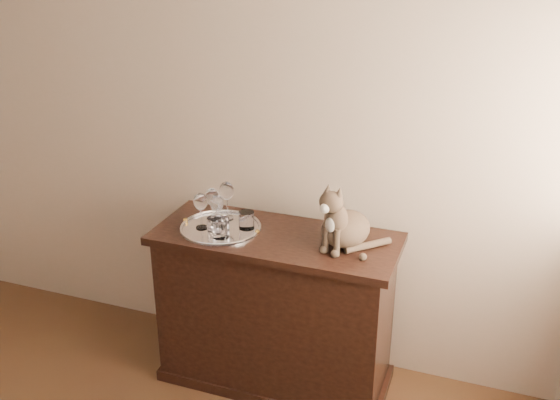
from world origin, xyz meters
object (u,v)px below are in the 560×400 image
(tray, at_px, (221,228))
(tumbler_b, at_px, (215,226))
(wine_glass_d, at_px, (217,212))
(wine_glass_c, at_px, (201,211))
(wine_glass_a, at_px, (212,206))
(cat, at_px, (346,212))
(wine_glass_b, at_px, (227,200))
(tumbler_a, at_px, (221,228))
(sideboard, at_px, (276,310))
(tumbler_c, at_px, (247,220))

(tray, distance_m, tumbler_b, 0.09)
(tray, xyz_separation_m, wine_glass_d, (-0.01, -0.00, 0.09))
(wine_glass_c, bearing_deg, tumbler_b, -23.88)
(wine_glass_a, relative_size, cat, 0.56)
(cat, bearing_deg, tumbler_b, -149.31)
(wine_glass_b, relative_size, tumbler_a, 2.11)
(wine_glass_d, bearing_deg, tray, 20.27)
(cat, bearing_deg, tray, -155.85)
(wine_glass_d, height_order, tumbler_a, wine_glass_d)
(tray, height_order, wine_glass_c, wine_glass_c)
(wine_glass_a, xyz_separation_m, cat, (0.68, 0.01, 0.07))
(tray, distance_m, wine_glass_a, 0.12)
(wine_glass_c, distance_m, tumbler_a, 0.15)
(sideboard, xyz_separation_m, tray, (-0.28, -0.03, 0.43))
(sideboard, relative_size, wine_glass_d, 6.92)
(sideboard, relative_size, tumbler_c, 13.77)
(tray, distance_m, wine_glass_b, 0.16)
(wine_glass_b, bearing_deg, tumbler_a, -73.60)
(tumbler_c, bearing_deg, wine_glass_b, 151.10)
(tumbler_b, height_order, cat, cat)
(sideboard, distance_m, wine_glass_d, 0.60)
(tray, relative_size, tumbler_a, 4.27)
(wine_glass_b, relative_size, tumbler_b, 2.35)
(tray, bearing_deg, tumbler_c, 17.69)
(tumbler_c, bearing_deg, tumbler_a, -121.16)
(wine_glass_d, xyz_separation_m, tumbler_b, (0.02, -0.07, -0.04))
(tumbler_c, distance_m, cat, 0.51)
(tray, bearing_deg, wine_glass_b, 97.80)
(tumbler_a, relative_size, cat, 0.28)
(tumbler_a, bearing_deg, wine_glass_d, 124.35)
(sideboard, xyz_separation_m, wine_glass_c, (-0.37, -0.06, 0.53))
(wine_glass_a, height_order, tumbler_c, wine_glass_a)
(wine_glass_c, xyz_separation_m, tumbler_b, (0.09, -0.04, -0.05))
(wine_glass_a, xyz_separation_m, wine_glass_d, (0.05, -0.05, -0.01))
(wine_glass_d, bearing_deg, wine_glass_a, 136.40)
(tumbler_c, bearing_deg, cat, 1.09)
(cat, bearing_deg, wine_glass_d, -155.50)
(wine_glass_c, height_order, tumbler_a, wine_glass_c)
(tumbler_b, distance_m, cat, 0.64)
(wine_glass_c, relative_size, wine_glass_d, 1.06)
(wine_glass_b, distance_m, tumbler_c, 0.17)
(sideboard, bearing_deg, wine_glass_b, 163.77)
(sideboard, relative_size, wine_glass_c, 6.51)
(tray, height_order, cat, cat)
(wine_glass_c, xyz_separation_m, cat, (0.71, 0.08, 0.07))
(cat, bearing_deg, wine_glass_a, -159.64)
(wine_glass_a, distance_m, tumbler_a, 0.17)
(tumbler_b, relative_size, tumbler_c, 0.97)
(wine_glass_a, bearing_deg, wine_glass_c, -110.62)
(wine_glass_b, bearing_deg, tumbler_b, -84.17)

